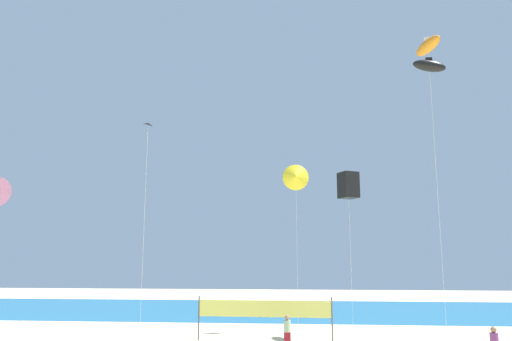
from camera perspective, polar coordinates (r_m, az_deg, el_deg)
The scene contains 8 objects.
ocean_band at distance 46.17m, azimuth 3.51°, elevation -15.69°, with size 120.00×20.00×0.01m, color #1E6B99.
beachgoer_sage_shirt at distance 27.05m, azimuth 3.62°, elevation -17.80°, with size 0.36×0.36×1.57m.
volleyball_net at distance 28.58m, azimuth 0.95°, elevation -15.82°, with size 7.52×0.39×2.40m.
kite_orange_inflatable at distance 34.07m, azimuth 19.18°, elevation 13.35°, with size 1.64×2.43×18.34m.
kite_black_box at distance 25.05m, azimuth 10.58°, elevation -1.70°, with size 1.10×1.10×8.71m.
kite_black_diamond at distance 24.65m, azimuth -12.33°, elevation 4.26°, with size 0.58×0.58×11.06m.
kite_black_inflatable at distance 21.38m, azimuth 19.32°, elevation 11.20°, with size 1.36×0.46×12.41m.
kite_yellow_delta at distance 32.06m, azimuth 4.62°, elevation -0.75°, with size 1.73×0.64×10.53m.
Camera 1 is at (1.62, -16.38, 4.41)m, focal length 34.76 mm.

